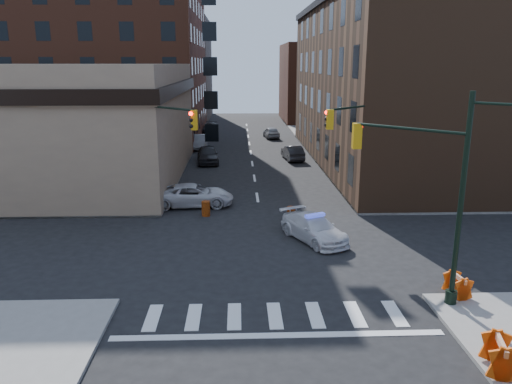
{
  "coord_description": "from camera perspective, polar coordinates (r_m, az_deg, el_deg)",
  "views": [
    {
      "loc": [
        -1.3,
        -23.49,
        9.08
      ],
      "look_at": [
        -0.34,
        3.02,
        2.2
      ],
      "focal_mm": 35.0,
      "sensor_mm": 36.0,
      "label": 1
    }
  ],
  "objects": [
    {
      "name": "filler_nw",
      "position": [
        86.75,
        -12.17,
        13.51
      ],
      "size": [
        20.0,
        18.0,
        16.0
      ],
      "primitive_type": "cube",
      "color": "brown",
      "rests_on": "ground"
    },
    {
      "name": "commercial_row_ne",
      "position": [
        48.21,
        15.51,
        11.55
      ],
      "size": [
        14.0,
        34.0,
        14.0
      ],
      "primitive_type": "cube",
      "color": "#4B301E",
      "rests_on": "ground"
    },
    {
      "name": "ground",
      "position": [
        25.22,
        1.03,
        -6.57
      ],
      "size": [
        140.0,
        140.0,
        0.0
      ],
      "primitive_type": "plane",
      "color": "black",
      "rests_on": "ground"
    },
    {
      "name": "parked_car_wnear",
      "position": [
        46.81,
        -5.54,
        4.28
      ],
      "size": [
        2.34,
        4.87,
        1.61
      ],
      "primitive_type": "imported",
      "rotation": [
        0.0,
        0.0,
        0.1
      ],
      "color": "black",
      "rests_on": "ground"
    },
    {
      "name": "pedestrian_a",
      "position": [
        32.72,
        -11.15,
        0.04
      ],
      "size": [
        0.76,
        0.62,
        1.79
      ],
      "primitive_type": "imported",
      "rotation": [
        0.0,
        0.0,
        -0.34
      ],
      "color": "black",
      "rests_on": "sidewalk_nw"
    },
    {
      "name": "barrel_bank",
      "position": [
        30.62,
        -5.75,
        -1.89
      ],
      "size": [
        0.65,
        0.65,
        0.92
      ],
      "primitive_type": "cylinder",
      "rotation": [
        0.0,
        0.0,
        -0.33
      ],
      "color": "#E9490B",
      "rests_on": "ground"
    },
    {
      "name": "parked_car_wdeep",
      "position": [
        67.55,
        -5.27,
        7.31
      ],
      "size": [
        2.1,
        4.64,
        1.32
      ],
      "primitive_type": "imported",
      "rotation": [
        0.0,
        0.0,
        -0.06
      ],
      "color": "black",
      "rests_on": "ground"
    },
    {
      "name": "sidewalk_nw",
      "position": [
        60.95,
        -22.99,
        4.89
      ],
      "size": [
        34.0,
        54.5,
        0.15
      ],
      "primitive_type": "cube",
      "color": "gray",
      "rests_on": "ground"
    },
    {
      "name": "parked_car_enear",
      "position": [
        48.27,
        4.21,
        4.5
      ],
      "size": [
        1.99,
        4.43,
        1.41
      ],
      "primitive_type": "imported",
      "rotation": [
        0.0,
        0.0,
        3.26
      ],
      "color": "black",
      "rests_on": "ground"
    },
    {
      "name": "barricade_se_a",
      "position": [
        21.5,
        22.03,
        -9.85
      ],
      "size": [
        0.72,
        1.23,
        0.87
      ],
      "primitive_type": null,
      "rotation": [
        0.0,
        0.0,
        1.69
      ],
      "color": "#E55B0A",
      "rests_on": "sidewalk_se"
    },
    {
      "name": "apartment_block",
      "position": [
        65.84,
        -17.97,
        16.4
      ],
      "size": [
        25.0,
        25.0,
        24.0
      ],
      "primitive_type": "cube",
      "color": "#5C2E1D",
      "rests_on": "ground"
    },
    {
      "name": "barrel_road",
      "position": [
        29.5,
        4.03,
        -2.53
      ],
      "size": [
        0.56,
        0.56,
        0.88
      ],
      "primitive_type": "cylinder",
      "rotation": [
        0.0,
        0.0,
        -0.14
      ],
      "color": "red",
      "rests_on": "ground"
    },
    {
      "name": "tree_ne_near",
      "position": [
        50.58,
        8.04,
        8.05
      ],
      "size": [
        3.0,
        3.0,
        4.85
      ],
      "color": "black",
      "rests_on": "sidewalk_ne"
    },
    {
      "name": "signal_pole_ne",
      "position": [
        30.09,
        11.73,
        5.17
      ],
      "size": [
        3.67,
        3.58,
        8.0
      ],
      "rotation": [
        0.0,
        0.0,
        -2.36
      ],
      "color": "black",
      "rests_on": "sidewalk_ne"
    },
    {
      "name": "barricade_nw_a",
      "position": [
        31.71,
        -13.97,
        -1.46
      ],
      "size": [
        1.17,
        0.66,
        0.85
      ],
      "primitive_type": null,
      "rotation": [
        0.0,
        0.0,
        0.09
      ],
      "color": "#BE5108",
      "rests_on": "sidewalk_nw"
    },
    {
      "name": "tree_ne_far",
      "position": [
        58.43,
        6.68,
        8.95
      ],
      "size": [
        3.0,
        3.0,
        4.85
      ],
      "color": "black",
      "rests_on": "sidewalk_ne"
    },
    {
      "name": "barricade_se_c",
      "position": [
        17.16,
        26.06,
        -16.44
      ],
      "size": [
        1.01,
        1.5,
        1.03
      ],
      "primitive_type": null,
      "rotation": [
        0.0,
        0.0,
        1.31
      ],
      "color": "#BF3D09",
      "rests_on": "sidewalk_se"
    },
    {
      "name": "sidewalk_ne",
      "position": [
        61.92,
        21.15,
        5.2
      ],
      "size": [
        34.0,
        54.5,
        0.15
      ],
      "primitive_type": "cube",
      "color": "gray",
      "rests_on": "ground"
    },
    {
      "name": "signal_pole_se",
      "position": [
        19.91,
        19.62,
        0.73
      ],
      "size": [
        5.4,
        5.27,
        8.0
      ],
      "rotation": [
        0.0,
        0.0,
        2.36
      ],
      "color": "black",
      "rests_on": "sidewalk_se"
    },
    {
      "name": "parked_car_efar",
      "position": [
        62.58,
        1.77,
        6.83
      ],
      "size": [
        2.09,
        4.25,
        1.39
      ],
      "primitive_type": "imported",
      "rotation": [
        0.0,
        0.0,
        3.25
      ],
      "color": "gray",
      "rests_on": "ground"
    },
    {
      "name": "pedestrian_c",
      "position": [
        31.88,
        -18.35,
        -0.99
      ],
      "size": [
        0.86,
        0.99,
        1.61
      ],
      "primitive_type": "imported",
      "rotation": [
        0.0,
        0.0,
        0.95
      ],
      "color": "#222533",
      "rests_on": "sidewalk_nw"
    },
    {
      "name": "bank_building",
      "position": [
        43.2,
        -23.56,
        7.25
      ],
      "size": [
        22.0,
        22.0,
        9.0
      ],
      "primitive_type": "cube",
      "color": "#8E775D",
      "rests_on": "ground"
    },
    {
      "name": "pedestrian_b",
      "position": [
        32.32,
        -16.31,
        -0.66
      ],
      "size": [
        0.85,
        0.71,
        1.57
      ],
      "primitive_type": "imported",
      "rotation": [
        0.0,
        0.0,
        -0.16
      ],
      "color": "black",
      "rests_on": "sidewalk_nw"
    },
    {
      "name": "police_car",
      "position": [
        26.41,
        6.65,
        -4.15
      ],
      "size": [
        3.67,
        4.91,
        1.32
      ],
      "primitive_type": "imported",
      "rotation": [
        0.0,
        0.0,
        0.46
      ],
      "color": "silver",
      "rests_on": "ground"
    },
    {
      "name": "barricade_nw_b",
      "position": [
        32.19,
        -17.72,
        -1.36
      ],
      "size": [
        1.39,
        0.8,
        0.99
      ],
      "primitive_type": null,
      "rotation": [
        0.0,
        0.0,
        0.11
      ],
      "color": "red",
      "rests_on": "sidewalk_nw"
    },
    {
      "name": "parked_car_wfar",
      "position": [
        54.86,
        -6.47,
        5.71
      ],
      "size": [
        1.71,
        4.62,
        1.51
      ],
      "primitive_type": "imported",
      "rotation": [
        0.0,
        0.0,
        0.02
      ],
      "color": "gray",
      "rests_on": "ground"
    },
    {
      "name": "pickup",
      "position": [
        32.75,
        -7.17,
        -0.36
      ],
      "size": [
        5.35,
        2.71,
        1.45
      ],
      "primitive_type": "imported",
      "rotation": [
        0.0,
        0.0,
        1.63
      ],
      "color": "silver",
      "rests_on": "ground"
    },
    {
      "name": "filler_ne",
      "position": [
        82.97,
        8.76,
        12.24
      ],
      "size": [
        16.0,
        16.0,
        12.0
      ],
      "primitive_type": "cube",
      "color": "#5C2E1D",
      "rests_on": "ground"
    },
    {
      "name": "signal_pole_nw",
      "position": [
        29.57,
        -10.94,
        5.05
      ],
      "size": [
        3.58,
        3.67,
        8.0
      ],
      "rotation": [
        0.0,
        0.0,
        -0.79
      ],
      "color": "black",
      "rests_on": "sidewalk_nw"
    }
  ]
}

